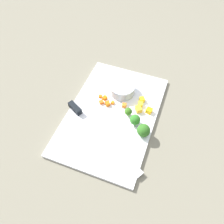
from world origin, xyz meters
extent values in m
plane|color=slate|center=(0.00, 0.00, 0.00)|extent=(4.00, 4.00, 0.00)
cube|color=white|center=(0.00, 0.00, 0.01)|extent=(0.46, 0.30, 0.01)
cylinder|color=#B0BAC2|center=(0.11, 0.00, 0.03)|extent=(0.10, 0.10, 0.04)
cube|color=silver|center=(-0.14, -0.07, 0.01)|extent=(0.11, 0.19, 0.00)
cube|color=black|center=(-0.03, 0.13, 0.02)|extent=(0.04, 0.06, 0.02)
cube|color=orange|center=(0.05, 0.05, 0.02)|extent=(0.02, 0.02, 0.01)
cube|color=orange|center=(0.05, -0.03, 0.02)|extent=(0.02, 0.02, 0.01)
cube|color=orange|center=(0.04, 0.01, 0.02)|extent=(0.01, 0.01, 0.01)
cube|color=orange|center=(0.03, 0.05, 0.02)|extent=(0.02, 0.02, 0.01)
cube|color=orange|center=(0.06, 0.07, 0.02)|extent=(0.01, 0.01, 0.01)
cube|color=orange|center=(0.03, 0.03, 0.02)|extent=(0.02, 0.02, 0.01)
cube|color=yellow|center=(0.05, -0.12, 0.02)|extent=(0.02, 0.02, 0.02)
cube|color=yellow|center=(0.07, -0.08, 0.02)|extent=(0.02, 0.02, 0.01)
cube|color=yellow|center=(0.09, -0.08, 0.02)|extent=(0.02, 0.02, 0.02)
cube|color=yellow|center=(0.04, -0.08, 0.02)|extent=(0.03, 0.03, 0.02)
cylinder|color=#90BA5D|center=(0.01, -0.05, 0.02)|extent=(0.01, 0.01, 0.01)
sphere|color=#36691C|center=(0.01, -0.05, 0.03)|extent=(0.03, 0.03, 0.03)
cylinder|color=#89BD5E|center=(-0.01, -0.09, 0.02)|extent=(0.01, 0.01, 0.01)
sphere|color=#2D7223|center=(-0.01, -0.09, 0.04)|extent=(0.04, 0.04, 0.04)
cylinder|color=#91C358|center=(-0.04, -0.13, 0.02)|extent=(0.02, 0.02, 0.01)
sphere|color=#2E651F|center=(-0.04, -0.13, 0.03)|extent=(0.04, 0.04, 0.04)
camera|label=1|loc=(-0.44, -0.17, 0.67)|focal=36.77mm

